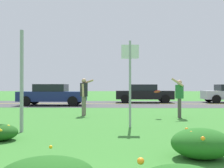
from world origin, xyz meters
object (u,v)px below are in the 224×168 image
(sign_post_near_path, at_px, (22,81))
(car_black_center_right, at_px, (144,93))
(person_catcher_green_shirt, at_px, (179,95))
(person_thrower_dark_shirt, at_px, (84,93))
(sign_post_by_roadside, at_px, (130,75))
(frisbee_red, at_px, (157,92))
(car_navy_center_left, at_px, (52,95))

(sign_post_near_path, bearing_deg, car_black_center_right, 71.53)
(car_black_center_right, bearing_deg, person_catcher_green_shirt, -86.60)
(sign_post_near_path, xyz_separation_m, person_thrower_dark_shirt, (1.17, 4.33, -0.46))
(sign_post_by_roadside, xyz_separation_m, person_catcher_green_shirt, (2.13, 2.65, -0.72))
(frisbee_red, height_order, car_black_center_right, car_black_center_right)
(sign_post_near_path, height_order, sign_post_by_roadside, sign_post_near_path)
(person_thrower_dark_shirt, relative_size, person_catcher_green_shirt, 1.00)
(person_thrower_dark_shirt, distance_m, frisbee_red, 3.23)
(person_catcher_green_shirt, xyz_separation_m, frisbee_red, (-0.91, 0.09, 0.14))
(frisbee_red, xyz_separation_m, car_black_center_right, (0.30, 10.16, -0.34))
(frisbee_red, bearing_deg, person_catcher_green_shirt, -5.45)
(frisbee_red, bearing_deg, person_thrower_dark_shirt, 169.37)
(person_catcher_green_shirt, bearing_deg, car_navy_center_left, 135.83)
(frisbee_red, bearing_deg, car_black_center_right, 88.31)
(person_catcher_green_shirt, height_order, frisbee_red, person_catcher_green_shirt)
(car_black_center_right, bearing_deg, car_navy_center_left, -153.38)
(sign_post_by_roadside, relative_size, car_navy_center_left, 0.61)
(sign_post_near_path, relative_size, sign_post_by_roadside, 1.06)
(sign_post_by_roadside, relative_size, person_catcher_green_shirt, 1.66)
(sign_post_near_path, distance_m, car_black_center_right, 14.67)
(car_navy_center_left, distance_m, car_black_center_right, 7.33)
(sign_post_by_roadside, relative_size, car_black_center_right, 0.61)
(sign_post_near_path, xyz_separation_m, person_catcher_green_shirt, (5.25, 3.65, -0.52))
(frisbee_red, bearing_deg, sign_post_by_roadside, -114.07)
(person_catcher_green_shirt, distance_m, car_black_center_right, 10.26)
(car_navy_center_left, bearing_deg, sign_post_by_roadside, -62.35)
(sign_post_by_roadside, height_order, car_black_center_right, sign_post_by_roadside)
(person_catcher_green_shirt, xyz_separation_m, car_navy_center_left, (-7.16, 6.96, -0.20))
(car_black_center_right, bearing_deg, frisbee_red, -91.69)
(frisbee_red, xyz_separation_m, car_navy_center_left, (-6.26, 6.87, -0.34))
(sign_post_near_path, distance_m, car_navy_center_left, 10.80)
(car_navy_center_left, bearing_deg, car_black_center_right, 26.62)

